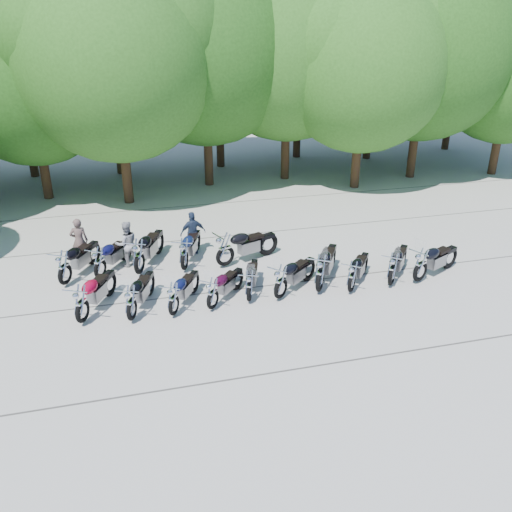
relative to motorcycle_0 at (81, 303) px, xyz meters
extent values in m
plane|color=#A29E92|center=(5.30, -0.56, -0.68)|extent=(90.00, 90.00, 0.00)
cylinder|color=#3A2614|center=(-1.96, 12.28, 0.98)|extent=(0.44, 0.44, 3.31)
sphere|color=#286319|center=(-1.96, 12.28, 4.64)|extent=(7.31, 7.31, 7.31)
cylinder|color=#3A2614|center=(1.72, 10.68, 1.29)|extent=(0.44, 0.44, 3.93)
sphere|color=#357721|center=(1.72, 10.68, 5.65)|extent=(8.70, 8.70, 8.70)
cylinder|color=#3A2614|center=(5.83, 12.53, 1.39)|extent=(0.44, 0.44, 4.13)
sphere|color=#286319|center=(5.83, 12.53, 5.96)|extent=(9.13, 9.13, 9.13)
cylinder|color=#3A2614|center=(9.91, 12.64, 1.37)|extent=(0.44, 0.44, 4.09)
sphere|color=#357721|center=(9.91, 12.64, 5.90)|extent=(9.04, 9.04, 9.04)
cylinder|color=#3A2614|center=(12.85, 10.25, 1.13)|extent=(0.44, 0.44, 3.62)
sphere|color=#357721|center=(12.85, 10.25, 5.14)|extent=(8.00, 8.00, 8.00)
cylinder|color=#3A2614|center=(16.50, 11.22, 1.31)|extent=(0.44, 0.44, 3.98)
sphere|color=#286319|center=(16.50, 11.22, 5.72)|extent=(8.79, 8.79, 8.79)
cylinder|color=#3A2614|center=(21.13, 10.64, 1.03)|extent=(0.44, 0.44, 3.41)
sphere|color=#286319|center=(21.13, 10.64, 4.80)|extent=(7.53, 7.53, 7.53)
cylinder|color=#3A2614|center=(-2.99, 16.41, 1.08)|extent=(0.44, 0.44, 3.52)
sphere|color=#357721|center=(-2.99, 16.41, 4.98)|extent=(7.78, 7.78, 7.78)
cylinder|color=#3A2614|center=(1.53, 15.86, 1.03)|extent=(0.44, 0.44, 3.42)
sphere|color=#286319|center=(1.53, 15.86, 4.82)|extent=(7.56, 7.56, 7.56)
cylinder|color=#3A2614|center=(7.10, 15.90, 1.10)|extent=(0.44, 0.44, 3.56)
sphere|color=#286319|center=(7.10, 15.90, 5.05)|extent=(7.88, 7.88, 7.88)
cylinder|color=#3A2614|center=(11.99, 16.91, 1.20)|extent=(0.44, 0.44, 3.76)
sphere|color=#286319|center=(11.99, 16.91, 5.36)|extent=(8.31, 8.31, 8.31)
cylinder|color=#3A2614|center=(15.98, 15.53, 1.14)|extent=(0.44, 0.44, 3.63)
sphere|color=#357721|center=(15.98, 15.53, 5.16)|extent=(8.02, 8.02, 8.02)
cylinder|color=#3A2614|center=(21.91, 16.46, 1.51)|extent=(0.44, 0.44, 4.37)
sphere|color=#286319|center=(21.91, 16.46, 6.35)|extent=(9.67, 9.67, 9.67)
imported|color=brown|center=(-0.18, 4.30, 0.15)|extent=(0.61, 0.41, 1.65)
imported|color=#9A9A9D|center=(1.41, 3.64, 0.13)|extent=(0.90, 0.76, 1.63)
imported|color=#222F47|center=(3.76, 4.09, 0.12)|extent=(0.98, 0.51, 1.61)
camera|label=1|loc=(1.41, -14.04, 7.43)|focal=38.00mm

